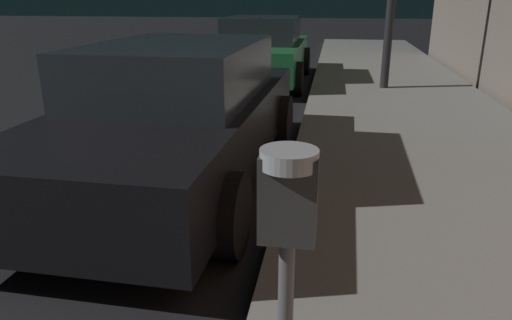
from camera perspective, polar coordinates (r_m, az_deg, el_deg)
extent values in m
cube|color=#333333|center=(1.56, 3.87, -4.69)|extent=(0.19, 0.11, 0.30)
cylinder|color=#999EA5|center=(1.51, 3.99, 0.18)|extent=(0.19, 0.19, 0.06)
cube|color=black|center=(1.55, 1.84, -3.21)|extent=(0.01, 0.08, 0.11)
cube|color=black|center=(5.01, -9.34, 3.77)|extent=(1.90, 4.61, 0.64)
cube|color=#1E2328|center=(4.98, -9.33, 10.52)|extent=(1.62, 2.32, 0.56)
cylinder|color=black|center=(6.66, -12.39, 5.29)|extent=(0.24, 0.67, 0.66)
cylinder|color=black|center=(6.19, 3.08, 4.67)|extent=(0.24, 0.67, 0.66)
cylinder|color=black|center=(4.33, -26.87, -3.96)|extent=(0.24, 0.67, 0.66)
cylinder|color=black|center=(3.57, -3.22, -6.59)|extent=(0.24, 0.67, 0.66)
cube|color=#19592D|center=(10.79, 0.80, 12.23)|extent=(1.72, 4.21, 0.64)
cube|color=#1E2328|center=(10.68, 0.77, 15.28)|extent=(1.51, 1.97, 0.56)
cylinder|color=black|center=(12.25, -2.41, 11.92)|extent=(0.22, 0.66, 0.66)
cylinder|color=black|center=(12.03, 5.88, 11.70)|extent=(0.22, 0.66, 0.66)
cylinder|color=black|center=(9.73, -5.46, 9.95)|extent=(0.22, 0.66, 0.66)
cylinder|color=black|center=(9.45, 4.92, 9.70)|extent=(0.22, 0.66, 0.66)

